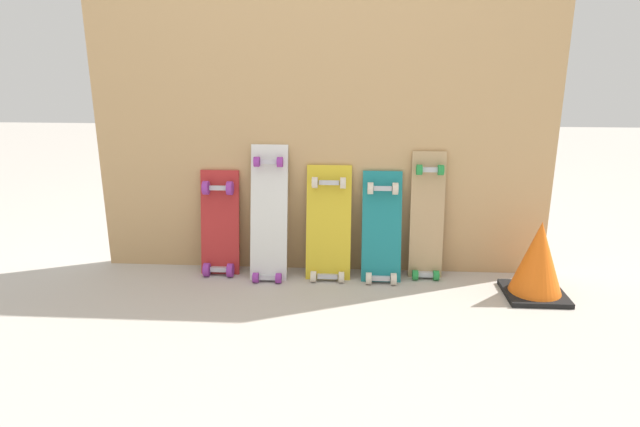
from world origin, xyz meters
The scene contains 8 objects.
ground_plane centered at (0.00, 0.00, 0.00)m, with size 12.00×12.00×0.00m, color #B2AAA0.
plywood_wall_panel centered at (0.00, 0.07, 0.83)m, with size 2.33×0.04×1.65m, color tan.
skateboard_red centered at (-0.53, -0.02, 0.24)m, with size 0.20×0.18×0.60m.
skateboard_white centered at (-0.26, -0.05, 0.30)m, with size 0.19×0.23×0.75m.
skateboard_yellow centered at (0.04, -0.04, 0.25)m, with size 0.23×0.21×0.64m.
skateboard_teal centered at (0.31, -0.05, 0.24)m, with size 0.20×0.22×0.61m.
skateboard_natural centered at (0.54, -0.01, 0.29)m, with size 0.17×0.15×0.72m.
traffic_cone centered at (1.04, -0.23, 0.18)m, with size 0.28×0.28×0.37m.
Camera 1 is at (0.17, -2.71, 1.13)m, focal length 30.90 mm.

